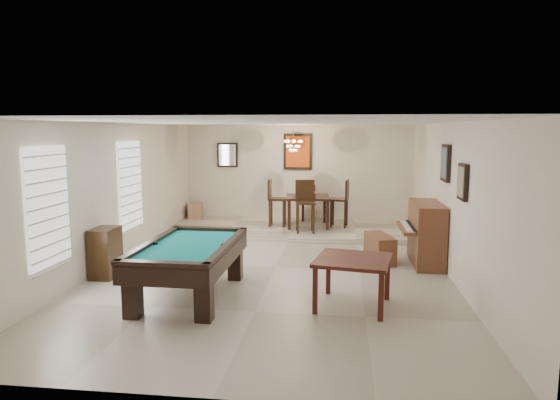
% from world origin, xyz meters
% --- Properties ---
extents(ground_plane, '(6.00, 9.00, 0.02)m').
position_xyz_m(ground_plane, '(0.00, 0.00, -0.01)').
color(ground_plane, beige).
extents(wall_back, '(6.00, 0.04, 2.60)m').
position_xyz_m(wall_back, '(0.00, 4.50, 1.30)').
color(wall_back, silver).
rests_on(wall_back, ground_plane).
extents(wall_front, '(6.00, 0.04, 2.60)m').
position_xyz_m(wall_front, '(0.00, -4.50, 1.30)').
color(wall_front, silver).
rests_on(wall_front, ground_plane).
extents(wall_left, '(0.04, 9.00, 2.60)m').
position_xyz_m(wall_left, '(-3.00, 0.00, 1.30)').
color(wall_left, silver).
rests_on(wall_left, ground_plane).
extents(wall_right, '(0.04, 9.00, 2.60)m').
position_xyz_m(wall_right, '(3.00, 0.00, 1.30)').
color(wall_right, silver).
rests_on(wall_right, ground_plane).
extents(ceiling, '(6.00, 9.00, 0.04)m').
position_xyz_m(ceiling, '(0.00, 0.00, 2.60)').
color(ceiling, white).
rests_on(ceiling, wall_back).
extents(dining_step, '(6.00, 2.50, 0.12)m').
position_xyz_m(dining_step, '(0.00, 3.25, 0.06)').
color(dining_step, beige).
rests_on(dining_step, ground_plane).
extents(window_left_front, '(0.06, 1.00, 1.70)m').
position_xyz_m(window_left_front, '(-2.97, -2.20, 1.40)').
color(window_left_front, white).
rests_on(window_left_front, wall_left).
extents(window_left_rear, '(0.06, 1.00, 1.70)m').
position_xyz_m(window_left_rear, '(-2.97, 0.60, 1.40)').
color(window_left_rear, white).
rests_on(window_left_rear, wall_left).
extents(pool_table, '(1.29, 2.35, 0.78)m').
position_xyz_m(pool_table, '(-1.07, -1.72, 0.39)').
color(pool_table, black).
rests_on(pool_table, ground_plane).
extents(square_table, '(1.17, 1.17, 0.70)m').
position_xyz_m(square_table, '(1.33, -1.86, 0.35)').
color(square_table, '#37130D').
rests_on(square_table, ground_plane).
extents(upright_piano, '(0.77, 1.37, 1.14)m').
position_xyz_m(upright_piano, '(2.60, 0.59, 0.57)').
color(upright_piano, brown).
rests_on(upright_piano, ground_plane).
extents(piano_bench, '(0.57, 0.97, 0.51)m').
position_xyz_m(piano_bench, '(1.90, 0.66, 0.25)').
color(piano_bench, brown).
rests_on(piano_bench, ground_plane).
extents(apothecary_chest, '(0.37, 0.56, 0.84)m').
position_xyz_m(apothecary_chest, '(-2.78, -0.94, 0.42)').
color(apothecary_chest, black).
rests_on(apothecary_chest, ground_plane).
extents(dining_table, '(1.16, 1.16, 0.86)m').
position_xyz_m(dining_table, '(0.34, 3.36, 0.55)').
color(dining_table, black).
rests_on(dining_table, dining_step).
extents(flower_vase, '(0.14, 0.14, 0.23)m').
position_xyz_m(flower_vase, '(0.34, 3.36, 1.10)').
color(flower_vase, red).
rests_on(flower_vase, dining_table).
extents(dining_chair_south, '(0.50, 0.50, 1.20)m').
position_xyz_m(dining_chair_south, '(0.34, 2.60, 0.72)').
color(dining_chair_south, black).
rests_on(dining_chair_south, dining_step).
extents(dining_chair_north, '(0.37, 0.37, 0.96)m').
position_xyz_m(dining_chair_north, '(0.31, 4.12, 0.60)').
color(dining_chair_north, black).
rests_on(dining_chair_north, dining_step).
extents(dining_chair_west, '(0.43, 0.43, 1.15)m').
position_xyz_m(dining_chair_west, '(-0.40, 3.32, 0.70)').
color(dining_chair_west, black).
rests_on(dining_chair_west, dining_step).
extents(dining_chair_east, '(0.48, 0.48, 1.15)m').
position_xyz_m(dining_chair_east, '(1.11, 3.41, 0.70)').
color(dining_chair_east, black).
rests_on(dining_chair_east, dining_step).
extents(corner_bench, '(0.48, 0.53, 0.40)m').
position_xyz_m(corner_bench, '(-2.75, 4.11, 0.32)').
color(corner_bench, '#A77A5A').
rests_on(corner_bench, dining_step).
extents(chandelier, '(0.44, 0.44, 0.60)m').
position_xyz_m(chandelier, '(0.00, 3.20, 2.20)').
color(chandelier, '#FFE5B2').
rests_on(chandelier, ceiling).
extents(back_painting, '(0.75, 0.06, 0.95)m').
position_xyz_m(back_painting, '(0.00, 4.46, 1.90)').
color(back_painting, '#D84C14').
rests_on(back_painting, wall_back).
extents(back_mirror, '(0.55, 0.06, 0.65)m').
position_xyz_m(back_mirror, '(-1.90, 4.46, 1.80)').
color(back_mirror, white).
rests_on(back_mirror, wall_back).
extents(right_picture_upper, '(0.06, 0.55, 0.65)m').
position_xyz_m(right_picture_upper, '(2.96, 0.30, 1.90)').
color(right_picture_upper, slate).
rests_on(right_picture_upper, wall_right).
extents(right_picture_lower, '(0.06, 0.45, 0.55)m').
position_xyz_m(right_picture_lower, '(2.96, -1.00, 1.70)').
color(right_picture_lower, gray).
rests_on(right_picture_lower, wall_right).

